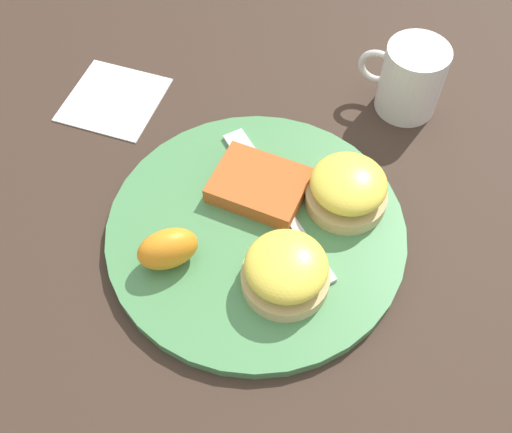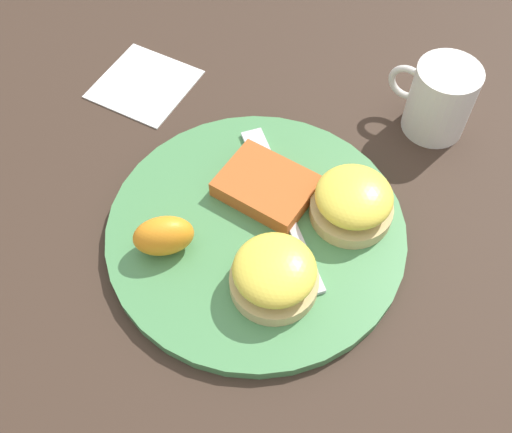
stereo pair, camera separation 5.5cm
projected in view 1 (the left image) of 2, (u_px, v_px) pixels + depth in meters
ground_plane at (256, 234)px, 0.63m from camera, size 1.10×1.10×0.00m
plate at (256, 231)px, 0.62m from camera, size 0.31×0.31×0.01m
sandwich_benedict_left at (286, 271)px, 0.56m from camera, size 0.09×0.09×0.05m
sandwich_benedict_right at (348, 189)px, 0.61m from camera, size 0.09×0.09×0.05m
hashbrown_patty at (259, 185)px, 0.63m from camera, size 0.10×0.07×0.02m
orange_wedge at (168, 249)px, 0.57m from camera, size 0.07×0.07×0.04m
fork at (271, 191)px, 0.64m from camera, size 0.18×0.15×0.00m
cup at (410, 79)px, 0.69m from camera, size 0.10×0.07×0.09m
napkin at (114, 99)px, 0.73m from camera, size 0.12×0.12×0.00m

